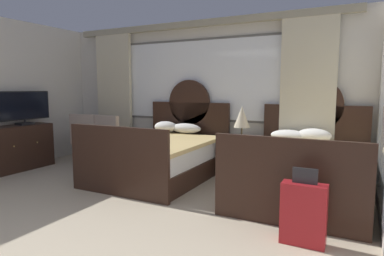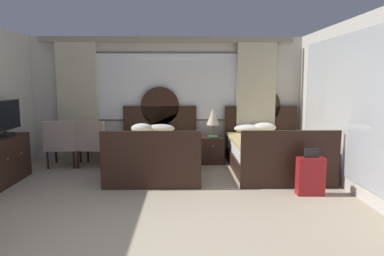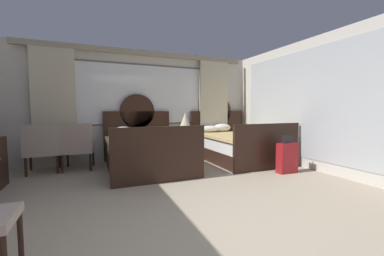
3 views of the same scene
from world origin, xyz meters
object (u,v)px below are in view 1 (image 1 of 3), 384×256
Objects in this scene: book_on_nightstand at (239,142)px; tv_flatscreen at (24,107)px; bed_near_window at (161,155)px; suitcase_on_floor at (303,213)px; bed_near_mirror at (303,171)px; dresser_minibar at (5,150)px; nightstand_between_beds at (240,159)px; armchair_by_window_centre at (90,136)px; armchair_by_window_left at (113,138)px; table_lamp_on_nightstand at (242,117)px.

tv_flatscreen is at bearing -162.70° from book_on_nightstand.
bed_near_window is 2.85m from suitcase_on_floor.
book_on_nightstand is at bearing 152.72° from bed_near_mirror.
bed_near_window reaches higher than suitcase_on_floor.
book_on_nightstand is 0.36× the size of suitcase_on_floor.
bed_near_window is 2.24m from bed_near_mirror.
bed_near_window is at bearing 20.68° from dresser_minibar.
nightstand_between_beds is 3.08m from armchair_by_window_centre.
armchair_by_window_centre is (0.61, 0.97, -0.60)m from tv_flatscreen.
bed_near_window is 2.26× the size of armchair_by_window_centre.
tv_flatscreen reaches higher than suitcase_on_floor.
bed_near_mirror is 2.26× the size of armchair_by_window_left.
bed_near_mirror reaches higher than suitcase_on_floor.
bed_near_mirror is 3.82× the size of nightstand_between_beds.
suitcase_on_floor is (1.34, -2.10, 0.01)m from nightstand_between_beds.
table_lamp_on_nightstand is at bearing 30.91° from bed_near_window.
dresser_minibar is (-3.69, -1.64, 0.12)m from nightstand_between_beds.
bed_near_window is 2.74m from dresser_minibar.
dresser_minibar is at bearing -168.60° from bed_near_mirror.
table_lamp_on_nightstand reaches higher than dresser_minibar.
bed_near_window reaches higher than armchair_by_window_centre.
bed_near_window is 3.60× the size of table_lamp_on_nightstand.
dresser_minibar is 1.74× the size of armchair_by_window_left.
book_on_nightstand is (0.02, -0.10, 0.30)m from nightstand_between_beds.
suitcase_on_floor is at bearing -81.24° from bed_near_mirror.
bed_near_mirror is 2.09× the size of tv_flatscreen.
dresser_minibar is 0.82m from tv_flatscreen.
table_lamp_on_nightstand is at bearing 18.94° from tv_flatscreen.
armchair_by_window_left is 1.00× the size of armchair_by_window_centre.
armchair_by_window_left is (-3.57, 0.39, 0.15)m from bed_near_mirror.
armchair_by_window_centre is at bearing -174.79° from nightstand_between_beds.
suitcase_on_floor is (0.22, -1.43, -0.06)m from bed_near_mirror.
book_on_nightstand is at bearing 22.52° from dresser_minibar.
bed_near_mirror is at bearing 6.91° from tv_flatscreen.
table_lamp_on_nightstand is 4.11m from dresser_minibar.
table_lamp_on_nightstand is 0.42m from book_on_nightstand.
tv_flatscreen is at bearing 170.37° from suitcase_on_floor.
bed_near_window is 1.48m from table_lamp_on_nightstand.
tv_flatscreen is (0.02, 0.39, 0.72)m from dresser_minibar.
suitcase_on_floor is (1.32, -2.12, -0.69)m from table_lamp_on_nightstand.
bed_near_mirror is at bearing -30.86° from nightstand_between_beds.
armchair_by_window_centre reaches higher than dresser_minibar.
dresser_minibar is at bearing -156.09° from nightstand_between_beds.
nightstand_between_beds is at bearing 18.78° from tv_flatscreen.
suitcase_on_floor is at bearing -5.22° from dresser_minibar.
armchair_by_window_centre is (-4.18, 0.39, 0.15)m from bed_near_mirror.
suitcase_on_floor is at bearing -25.65° from armchair_by_window_left.
bed_near_window reaches higher than table_lamp_on_nightstand.
nightstand_between_beds is 0.78× the size of suitcase_on_floor.
bed_near_mirror is 8.33× the size of book_on_nightstand.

